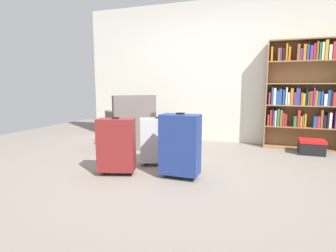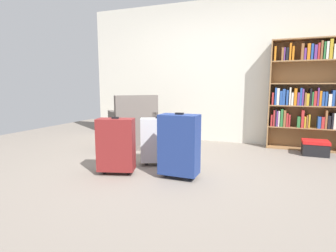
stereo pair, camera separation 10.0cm
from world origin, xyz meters
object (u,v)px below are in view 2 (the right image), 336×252
armchair (133,129)px  storage_box (315,147)px  bookshelf (308,92)px  suitcase_silver (158,140)px  mug (163,145)px  suitcase_dark_red (116,145)px  suitcase_navy_blue (179,145)px

armchair → storage_box: (2.86, 0.52, -0.20)m
bookshelf → suitcase_silver: bookshelf is taller
mug → suitcase_silver: (0.31, -0.93, 0.29)m
bookshelf → suitcase_dark_red: (-2.23, -2.24, -0.59)m
mug → suitcase_navy_blue: size_ratio=0.16×
armchair → suitcase_navy_blue: bearing=-44.1°
armchair → mug: bearing=11.4°
mug → armchair: bearing=-168.6°
mug → storage_box: storage_box is taller
mug → suitcase_silver: suitcase_silver is taller
suitcase_navy_blue → suitcase_silver: bearing=137.2°
suitcase_navy_blue → mug: bearing=119.0°
suitcase_dark_red → mug: bearing=89.7°
bookshelf → storage_box: size_ratio=4.83×
bookshelf → storage_box: 0.91m
suitcase_silver → armchair: bearing=135.3°
mug → suitcase_dark_red: suitcase_dark_red is taller
armchair → suitcase_silver: armchair is taller
suitcase_dark_red → bookshelf: bearing=45.2°
bookshelf → armchair: 2.95m
mug → suitcase_navy_blue: (0.73, -1.32, 0.34)m
armchair → bookshelf: bearing=17.8°
suitcase_silver → storage_box: bearing=33.5°
bookshelf → mug: bookshelf is taller
suitcase_navy_blue → suitcase_dark_red: suitcase_navy_blue is taller
bookshelf → suitcase_navy_blue: (-1.48, -2.10, -0.55)m
armchair → mug: (0.52, 0.11, -0.27)m
bookshelf → storage_box: bearing=-72.5°
suitcase_navy_blue → suitcase_dark_red: 0.76m
storage_box → suitcase_navy_blue: (-1.60, -1.74, 0.27)m
suitcase_navy_blue → armchair: bearing=135.9°
bookshelf → mug: (-2.22, -0.77, -0.90)m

